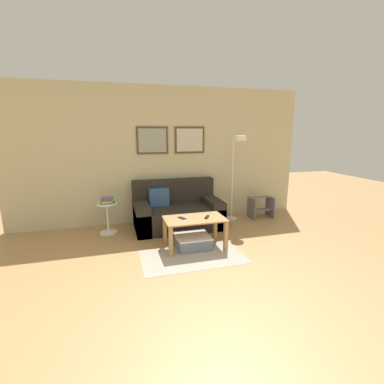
# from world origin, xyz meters

# --- Properties ---
(ground_plane) EXTENTS (16.00, 16.00, 0.00)m
(ground_plane) POSITION_xyz_m (0.00, 0.00, 0.00)
(ground_plane) COLOR tan
(wall_back) EXTENTS (5.60, 0.09, 2.55)m
(wall_back) POSITION_xyz_m (0.00, 3.25, 1.28)
(wall_back) COLOR #C6BC93
(wall_back) RESTS_ON ground_plane
(area_rug) EXTENTS (1.45, 0.82, 0.01)m
(area_rug) POSITION_xyz_m (0.08, 1.48, 0.00)
(area_rug) COLOR #A39989
(area_rug) RESTS_ON ground_plane
(couch) EXTENTS (1.55, 0.89, 0.84)m
(couch) POSITION_xyz_m (0.16, 2.79, 0.28)
(couch) COLOR #28231E
(couch) RESTS_ON ground_plane
(coffee_table) EXTENTS (0.91, 0.52, 0.46)m
(coffee_table) POSITION_xyz_m (0.20, 1.79, 0.37)
(coffee_table) COLOR #AD7F4C
(coffee_table) RESTS_ON ground_plane
(storage_bin) EXTENTS (0.52, 0.46, 0.19)m
(storage_bin) POSITION_xyz_m (0.17, 1.79, 0.10)
(storage_bin) COLOR slate
(storage_bin) RESTS_ON ground_plane
(floor_lamp) EXTENTS (0.24, 0.52, 1.65)m
(floor_lamp) POSITION_xyz_m (1.30, 2.74, 1.17)
(floor_lamp) COLOR white
(floor_lamp) RESTS_ON ground_plane
(side_table) EXTENTS (0.35, 0.35, 0.53)m
(side_table) POSITION_xyz_m (-1.06, 2.79, 0.32)
(side_table) COLOR white
(side_table) RESTS_ON ground_plane
(book_stack) EXTENTS (0.25, 0.20, 0.10)m
(book_stack) POSITION_xyz_m (-1.06, 2.79, 0.58)
(book_stack) COLOR #387F4C
(book_stack) RESTS_ON side_table
(remote_control) EXTENTS (0.11, 0.15, 0.02)m
(remote_control) POSITION_xyz_m (0.39, 1.76, 0.47)
(remote_control) COLOR black
(remote_control) RESTS_ON coffee_table
(cell_phone) EXTENTS (0.12, 0.15, 0.01)m
(cell_phone) POSITION_xyz_m (0.02, 1.84, 0.47)
(cell_phone) COLOR #1E2338
(cell_phone) RESTS_ON coffee_table
(step_stool) EXTENTS (0.46, 0.33, 0.42)m
(step_stool) POSITION_xyz_m (1.93, 2.86, 0.23)
(step_stool) COLOR slate
(step_stool) RESTS_ON ground_plane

